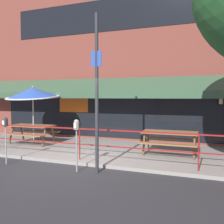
{
  "coord_description": "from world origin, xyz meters",
  "views": [
    {
      "loc": [
        3.57,
        -6.43,
        2.02
      ],
      "look_at": [
        0.58,
        1.6,
        1.5
      ],
      "focal_mm": 40.0,
      "sensor_mm": 36.0,
      "label": 1
    }
  ],
  "objects": [
    {
      "name": "ground_plane",
      "position": [
        0.0,
        0.0,
        0.0
      ],
      "size": [
        120.0,
        120.0,
        0.0
      ],
      "primitive_type": "plane",
      "color": "#2D2D30"
    },
    {
      "name": "patio_deck",
      "position": [
        0.0,
        2.0,
        0.05
      ],
      "size": [
        15.0,
        4.0,
        0.1
      ],
      "primitive_type": "cube",
      "color": "gray",
      "rests_on": "ground"
    },
    {
      "name": "restaurant_building",
      "position": [
        0.0,
        4.23,
        3.97
      ],
      "size": [
        15.0,
        1.6,
        8.0
      ],
      "color": "brown",
      "rests_on": "ground"
    },
    {
      "name": "patio_railing",
      "position": [
        0.0,
        0.3,
        0.8
      ],
      "size": [
        13.84,
        0.04,
        0.97
      ],
      "color": "maroon",
      "rests_on": "patio_deck"
    },
    {
      "name": "picnic_table_left",
      "position": [
        -3.06,
        1.96,
        0.71
      ],
      "size": [
        1.8,
        1.42,
        0.76
      ],
      "color": "brown",
      "rests_on": "patio_deck"
    },
    {
      "name": "picnic_table_centre",
      "position": [
        2.49,
        1.97,
        0.71
      ],
      "size": [
        1.8,
        1.42,
        0.76
      ],
      "color": "brown",
      "rests_on": "patio_deck"
    },
    {
      "name": "patio_umbrella_left",
      "position": [
        -3.06,
        2.04,
        2.18
      ],
      "size": [
        2.14,
        2.14,
        2.39
      ],
      "color": "#B7B2A8",
      "rests_on": "patio_deck"
    },
    {
      "name": "parking_meter_near",
      "position": [
        -1.99,
        -0.62,
        1.15
      ],
      "size": [
        0.15,
        0.16,
        1.42
      ],
      "color": "gray",
      "rests_on": "ground"
    },
    {
      "name": "parking_meter_far",
      "position": [
        0.37,
        -0.56,
        1.15
      ],
      "size": [
        0.15,
        0.16,
        1.42
      ],
      "color": "gray",
      "rests_on": "ground"
    },
    {
      "name": "street_sign_pole",
      "position": [
        0.92,
        -0.45,
        2.14
      ],
      "size": [
        0.28,
        0.09,
        4.18
      ],
      "color": "#2D2D33",
      "rests_on": "ground"
    }
  ]
}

